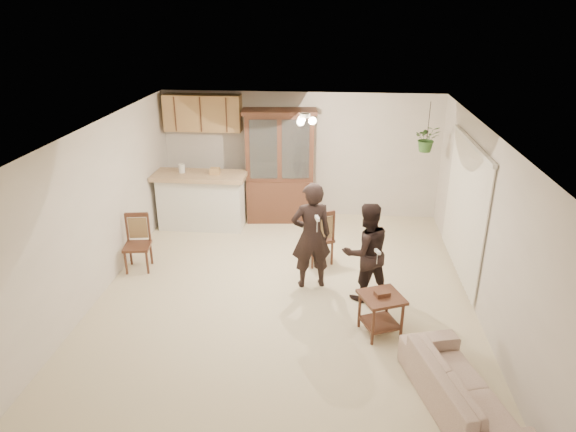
# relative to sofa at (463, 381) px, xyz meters

# --- Properties ---
(floor) EXTENTS (6.50, 6.50, 0.00)m
(floor) POSITION_rel_sofa_xyz_m (-2.11, 2.21, -0.37)
(floor) COLOR beige
(floor) RESTS_ON ground
(ceiling) EXTENTS (5.50, 6.50, 0.02)m
(ceiling) POSITION_rel_sofa_xyz_m (-2.11, 2.21, 2.13)
(ceiling) COLOR white
(ceiling) RESTS_ON wall_back
(wall_back) EXTENTS (5.50, 0.02, 2.50)m
(wall_back) POSITION_rel_sofa_xyz_m (-2.11, 5.46, 0.88)
(wall_back) COLOR beige
(wall_back) RESTS_ON ground
(wall_front) EXTENTS (5.50, 0.02, 2.50)m
(wall_front) POSITION_rel_sofa_xyz_m (-2.11, -1.04, 0.88)
(wall_front) COLOR beige
(wall_front) RESTS_ON ground
(wall_left) EXTENTS (0.02, 6.50, 2.50)m
(wall_left) POSITION_rel_sofa_xyz_m (-4.86, 2.21, 0.88)
(wall_left) COLOR beige
(wall_left) RESTS_ON ground
(wall_right) EXTENTS (0.02, 6.50, 2.50)m
(wall_right) POSITION_rel_sofa_xyz_m (0.64, 2.21, 0.88)
(wall_right) COLOR beige
(wall_right) RESTS_ON ground
(breakfast_bar) EXTENTS (1.60, 0.55, 1.00)m
(breakfast_bar) POSITION_rel_sofa_xyz_m (-3.96, 4.56, 0.13)
(breakfast_bar) COLOR silver
(breakfast_bar) RESTS_ON floor
(bar_top) EXTENTS (1.75, 0.70, 0.08)m
(bar_top) POSITION_rel_sofa_xyz_m (-3.96, 4.56, 0.68)
(bar_top) COLOR tan
(bar_top) RESTS_ON breakfast_bar
(upper_cabinets) EXTENTS (1.50, 0.34, 0.70)m
(upper_cabinets) POSITION_rel_sofa_xyz_m (-4.01, 5.28, 1.73)
(upper_cabinets) COLOR olive
(upper_cabinets) RESTS_ON wall_back
(vertical_blinds) EXTENTS (0.06, 2.30, 2.10)m
(vertical_blinds) POSITION_rel_sofa_xyz_m (0.60, 3.11, 0.73)
(vertical_blinds) COLOR silver
(vertical_blinds) RESTS_ON wall_right
(ceiling_fixture) EXTENTS (0.36, 0.36, 0.20)m
(ceiling_fixture) POSITION_rel_sofa_xyz_m (-1.91, 3.41, 2.03)
(ceiling_fixture) COLOR #FFE9BF
(ceiling_fixture) RESTS_ON ceiling
(hanging_plant) EXTENTS (0.43, 0.37, 0.48)m
(hanging_plant) POSITION_rel_sofa_xyz_m (0.19, 4.61, 1.48)
(hanging_plant) COLOR #305823
(hanging_plant) RESTS_ON ceiling
(plant_cord) EXTENTS (0.01, 0.01, 0.65)m
(plant_cord) POSITION_rel_sofa_xyz_m (0.19, 4.61, 1.81)
(plant_cord) COLOR black
(plant_cord) RESTS_ON ceiling
(sofa) EXTENTS (1.22, 2.00, 0.73)m
(sofa) POSITION_rel_sofa_xyz_m (0.00, 0.00, 0.00)
(sofa) COLOR beige
(sofa) RESTS_ON floor
(adult) EXTENTS (0.74, 0.58, 1.80)m
(adult) POSITION_rel_sofa_xyz_m (-1.74, 2.50, 0.53)
(adult) COLOR black
(adult) RESTS_ON floor
(child) EXTENTS (0.80, 0.72, 1.35)m
(child) POSITION_rel_sofa_xyz_m (-0.94, 2.21, 0.31)
(child) COLOR black
(child) RESTS_ON floor
(china_hutch) EXTENTS (1.45, 0.67, 2.22)m
(china_hutch) POSITION_rel_sofa_xyz_m (-2.49, 5.09, 0.73)
(china_hutch) COLOR #3A1E15
(china_hutch) RESTS_ON floor
(side_table) EXTENTS (0.67, 0.67, 0.63)m
(side_table) POSITION_rel_sofa_xyz_m (-0.76, 1.32, -0.07)
(side_table) COLOR #3A1E15
(side_table) RESTS_ON floor
(chair_bar) EXTENTS (0.47, 0.47, 0.93)m
(chair_bar) POSITION_rel_sofa_xyz_m (-4.58, 2.76, -0.10)
(chair_bar) COLOR #3A1E15
(chair_bar) RESTS_ON floor
(chair_hutch_left) EXTENTS (0.52, 0.52, 1.01)m
(chair_hutch_left) POSITION_rel_sofa_xyz_m (-2.75, 5.09, -0.08)
(chair_hutch_left) COLOR #3A1E15
(chair_hutch_left) RESTS_ON floor
(chair_hutch_right) EXTENTS (0.58, 0.58, 0.98)m
(chair_hutch_right) POSITION_rel_sofa_xyz_m (-1.66, 3.28, -0.09)
(chair_hutch_right) COLOR #3A1E15
(chair_hutch_right) RESTS_ON floor
(controller_adult) EXTENTS (0.08, 0.15, 0.04)m
(controller_adult) POSITION_rel_sofa_xyz_m (-1.65, 2.12, 0.92)
(controller_adult) COLOR white
(controller_adult) RESTS_ON adult
(controller_child) EXTENTS (0.09, 0.14, 0.04)m
(controller_child) POSITION_rel_sofa_xyz_m (-0.80, 1.89, 0.55)
(controller_child) COLOR white
(controller_child) RESTS_ON child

